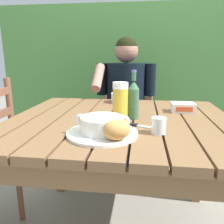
{
  "coord_description": "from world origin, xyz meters",
  "views": [
    {
      "loc": [
        0.1,
        -1.1,
        1.06
      ],
      "look_at": [
        -0.03,
        -0.16,
        0.82
      ],
      "focal_mm": 36.06,
      "sensor_mm": 36.0,
      "label": 1
    }
  ],
  "objects_px": {
    "soup_bowl": "(102,124)",
    "beer_bottle": "(133,99)",
    "chair_near_diner": "(126,118)",
    "water_glass_small": "(159,125)",
    "beer_glass": "(120,102)",
    "table_knife": "(137,125)",
    "butter_tub": "(183,107)",
    "person_eating": "(125,99)",
    "diner_bowl": "(122,98)",
    "bread_roll": "(117,130)",
    "serving_plate": "(102,133)"
  },
  "relations": [
    {
      "from": "chair_near_diner",
      "to": "butter_tub",
      "type": "xyz_separation_m",
      "value": [
        0.37,
        -0.76,
        0.29
      ]
    },
    {
      "from": "soup_bowl",
      "to": "bread_roll",
      "type": "relative_size",
      "value": 1.75
    },
    {
      "from": "serving_plate",
      "to": "water_glass_small",
      "type": "bearing_deg",
      "value": 11.56
    },
    {
      "from": "serving_plate",
      "to": "soup_bowl",
      "type": "height_order",
      "value": "soup_bowl"
    },
    {
      "from": "chair_near_diner",
      "to": "person_eating",
      "type": "height_order",
      "value": "person_eating"
    },
    {
      "from": "chair_near_diner",
      "to": "beer_glass",
      "type": "distance_m",
      "value": 1.05
    },
    {
      "from": "chair_near_diner",
      "to": "serving_plate",
      "type": "xyz_separation_m",
      "value": [
        -0.02,
        -1.19,
        0.27
      ]
    },
    {
      "from": "bread_roll",
      "to": "table_knife",
      "type": "relative_size",
      "value": 0.89
    },
    {
      "from": "person_eating",
      "to": "beer_glass",
      "type": "bearing_deg",
      "value": -87.58
    },
    {
      "from": "chair_near_diner",
      "to": "diner_bowl",
      "type": "height_order",
      "value": "chair_near_diner"
    },
    {
      "from": "serving_plate",
      "to": "diner_bowl",
      "type": "bearing_deg",
      "value": 88.17
    },
    {
      "from": "bread_roll",
      "to": "beer_bottle",
      "type": "relative_size",
      "value": 0.52
    },
    {
      "from": "water_glass_small",
      "to": "bread_roll",
      "type": "bearing_deg",
      "value": -141.65
    },
    {
      "from": "beer_glass",
      "to": "table_knife",
      "type": "height_order",
      "value": "beer_glass"
    },
    {
      "from": "chair_near_diner",
      "to": "water_glass_small",
      "type": "xyz_separation_m",
      "value": [
        0.2,
        -1.14,
        0.3
      ]
    },
    {
      "from": "person_eating",
      "to": "beer_glass",
      "type": "distance_m",
      "value": 0.8
    },
    {
      "from": "chair_near_diner",
      "to": "beer_glass",
      "type": "relative_size",
      "value": 5.15
    },
    {
      "from": "diner_bowl",
      "to": "beer_bottle",
      "type": "bearing_deg",
      "value": -76.81
    },
    {
      "from": "diner_bowl",
      "to": "soup_bowl",
      "type": "bearing_deg",
      "value": -91.83
    },
    {
      "from": "serving_plate",
      "to": "butter_tub",
      "type": "bearing_deg",
      "value": 48.16
    },
    {
      "from": "table_knife",
      "to": "person_eating",
      "type": "bearing_deg",
      "value": 97.83
    },
    {
      "from": "beer_glass",
      "to": "diner_bowl",
      "type": "relative_size",
      "value": 1.32
    },
    {
      "from": "chair_near_diner",
      "to": "diner_bowl",
      "type": "distance_m",
      "value": 0.62
    },
    {
      "from": "chair_near_diner",
      "to": "beer_bottle",
      "type": "distance_m",
      "value": 1.01
    },
    {
      "from": "chair_near_diner",
      "to": "butter_tub",
      "type": "height_order",
      "value": "chair_near_diner"
    },
    {
      "from": "person_eating",
      "to": "beer_bottle",
      "type": "bearing_deg",
      "value": -82.6
    },
    {
      "from": "chair_near_diner",
      "to": "serving_plate",
      "type": "height_order",
      "value": "chair_near_diner"
    },
    {
      "from": "butter_tub",
      "to": "table_knife",
      "type": "xyz_separation_m",
      "value": [
        -0.25,
        -0.3,
        -0.02
      ]
    },
    {
      "from": "butter_tub",
      "to": "water_glass_small",
      "type": "bearing_deg",
      "value": -112.67
    },
    {
      "from": "water_glass_small",
      "to": "diner_bowl",
      "type": "bearing_deg",
      "value": 108.74
    },
    {
      "from": "person_eating",
      "to": "beer_bottle",
      "type": "height_order",
      "value": "person_eating"
    },
    {
      "from": "person_eating",
      "to": "soup_bowl",
      "type": "relative_size",
      "value": 5.42
    },
    {
      "from": "chair_near_diner",
      "to": "beer_bottle",
      "type": "xyz_separation_m",
      "value": [
        0.09,
        -0.93,
        0.36
      ]
    },
    {
      "from": "chair_near_diner",
      "to": "beer_glass",
      "type": "height_order",
      "value": "chair_near_diner"
    },
    {
      "from": "beer_bottle",
      "to": "serving_plate",
      "type": "bearing_deg",
      "value": -113.91
    },
    {
      "from": "person_eating",
      "to": "soup_bowl",
      "type": "height_order",
      "value": "person_eating"
    },
    {
      "from": "serving_plate",
      "to": "bread_roll",
      "type": "xyz_separation_m",
      "value": [
        0.07,
        -0.08,
        0.04
      ]
    },
    {
      "from": "person_eating",
      "to": "beer_bottle",
      "type": "xyz_separation_m",
      "value": [
        0.1,
        -0.73,
        0.14
      ]
    },
    {
      "from": "chair_near_diner",
      "to": "butter_tub",
      "type": "distance_m",
      "value": 0.89
    },
    {
      "from": "person_eating",
      "to": "water_glass_small",
      "type": "relative_size",
      "value": 17.95
    },
    {
      "from": "butter_tub",
      "to": "table_knife",
      "type": "height_order",
      "value": "butter_tub"
    },
    {
      "from": "beer_bottle",
      "to": "chair_near_diner",
      "type": "bearing_deg",
      "value": 95.64
    },
    {
      "from": "soup_bowl",
      "to": "butter_tub",
      "type": "xyz_separation_m",
      "value": [
        0.39,
        0.43,
        -0.02
      ]
    },
    {
      "from": "diner_bowl",
      "to": "bread_roll",
      "type": "bearing_deg",
      "value": -86.33
    },
    {
      "from": "chair_near_diner",
      "to": "table_knife",
      "type": "xyz_separation_m",
      "value": [
        0.12,
        -1.06,
        0.27
      ]
    },
    {
      "from": "soup_bowl",
      "to": "beer_bottle",
      "type": "distance_m",
      "value": 0.28
    },
    {
      "from": "person_eating",
      "to": "beer_glass",
      "type": "xyz_separation_m",
      "value": [
        0.03,
        -0.78,
        0.14
      ]
    },
    {
      "from": "soup_bowl",
      "to": "diner_bowl",
      "type": "distance_m",
      "value": 0.65
    },
    {
      "from": "beer_glass",
      "to": "diner_bowl",
      "type": "height_order",
      "value": "beer_glass"
    },
    {
      "from": "beer_glass",
      "to": "person_eating",
      "type": "bearing_deg",
      "value": 92.42
    }
  ]
}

